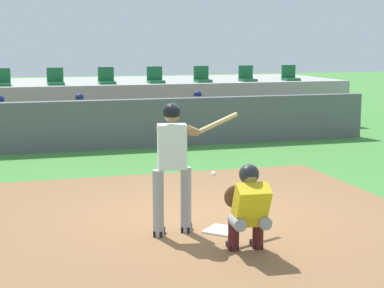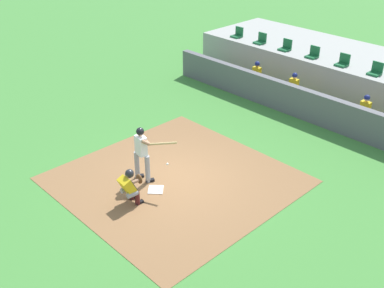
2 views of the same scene
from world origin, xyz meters
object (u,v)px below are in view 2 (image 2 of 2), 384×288
(stadium_seat_0, at_px, (238,34))
(stadium_seat_1, at_px, (261,40))
(home_plate, at_px, (156,190))
(dugout_player_1, at_px, (292,88))
(dugout_player_0, at_px, (255,76))
(stadium_seat_5, at_px, (376,71))
(stadium_seat_4, at_px, (343,62))
(dugout_player_2, at_px, (363,112))
(catcher_crouched, at_px, (131,185))
(batter_at_plate, at_px, (142,151))
(stadium_seat_2, at_px, (286,47))
(stadium_seat_3, at_px, (313,54))

(stadium_seat_0, distance_m, stadium_seat_1, 1.44)
(home_plate, relative_size, dugout_player_1, 0.34)
(dugout_player_0, xyz_separation_m, dugout_player_1, (1.95, 0.00, 0.00))
(home_plate, height_order, dugout_player_0, dugout_player_0)
(home_plate, distance_m, stadium_seat_0, 11.80)
(dugout_player_1, distance_m, stadium_seat_0, 5.26)
(stadium_seat_5, bearing_deg, stadium_seat_0, 180.00)
(home_plate, height_order, dugout_player_1, dugout_player_1)
(stadium_seat_0, height_order, stadium_seat_1, same)
(home_plate, height_order, stadium_seat_4, stadium_seat_4)
(dugout_player_2, bearing_deg, catcher_crouched, -103.39)
(batter_at_plate, distance_m, stadium_seat_2, 10.34)
(dugout_player_0, relative_size, stadium_seat_5, 2.71)
(stadium_seat_1, distance_m, stadium_seat_3, 2.89)
(batter_at_plate, distance_m, stadium_seat_4, 10.13)
(catcher_crouched, xyz_separation_m, stadium_seat_3, (-1.45, 11.08, 0.93))
(dugout_player_1, relative_size, dugout_player_2, 1.00)
(dugout_player_0, bearing_deg, stadium_seat_2, 88.16)
(home_plate, xyz_separation_m, catcher_crouched, (0.01, -0.90, 0.58))
(stadium_seat_2, bearing_deg, batter_at_plate, -77.60)
(stadium_seat_2, distance_m, stadium_seat_5, 4.33)
(stadium_seat_2, bearing_deg, dugout_player_0, -91.84)
(stadium_seat_4, relative_size, stadium_seat_5, 1.00)
(batter_at_plate, bearing_deg, catcher_crouched, -55.40)
(dugout_player_1, bearing_deg, dugout_player_2, 0.00)
(stadium_seat_0, bearing_deg, dugout_player_1, -23.07)
(dugout_player_2, xyz_separation_m, stadium_seat_4, (-2.16, 2.03, 0.86))
(stadium_seat_4, bearing_deg, dugout_player_2, -43.27)
(dugout_player_2, height_order, stadium_seat_0, stadium_seat_0)
(home_plate, bearing_deg, dugout_player_0, 109.94)
(stadium_seat_4, bearing_deg, dugout_player_0, -145.45)
(catcher_crouched, bearing_deg, batter_at_plate, 124.60)
(catcher_crouched, height_order, stadium_seat_0, stadium_seat_0)
(stadium_seat_2, distance_m, stadium_seat_3, 1.44)
(catcher_crouched, xyz_separation_m, stadium_seat_5, (1.44, 11.08, 0.93))
(dugout_player_0, distance_m, stadium_seat_4, 3.69)
(dugout_player_0, height_order, stadium_seat_1, stadium_seat_1)
(stadium_seat_3, bearing_deg, stadium_seat_4, 0.00)
(stadium_seat_4, bearing_deg, dugout_player_1, -116.21)
(batter_at_plate, distance_m, catcher_crouched, 1.27)
(batter_at_plate, xyz_separation_m, catcher_crouched, (0.68, -0.99, -0.43))
(batter_at_plate, relative_size, stadium_seat_5, 3.76)
(stadium_seat_0, bearing_deg, dugout_player_2, -14.37)
(catcher_crouched, distance_m, dugout_player_0, 9.52)
(home_plate, bearing_deg, dugout_player_1, 97.01)
(stadium_seat_3, bearing_deg, home_plate, -81.92)
(batter_at_plate, bearing_deg, stadium_seat_3, 94.38)
(home_plate, height_order, catcher_crouched, catcher_crouched)
(dugout_player_1, relative_size, stadium_seat_0, 2.71)
(home_plate, distance_m, dugout_player_0, 8.69)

